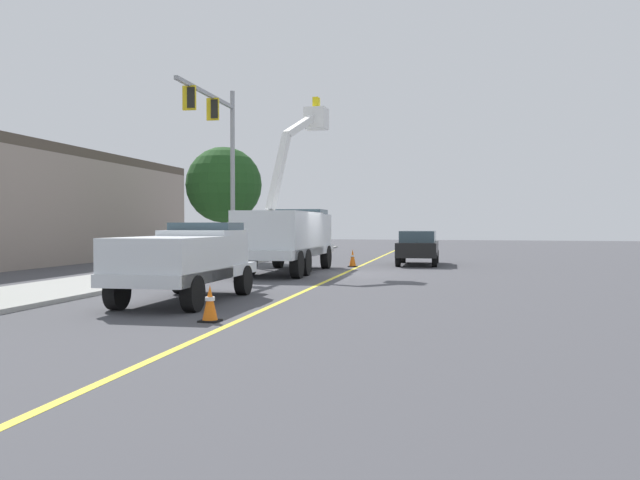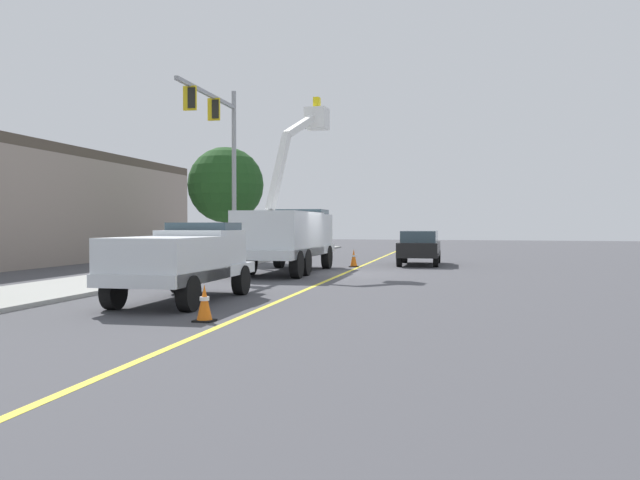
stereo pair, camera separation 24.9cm
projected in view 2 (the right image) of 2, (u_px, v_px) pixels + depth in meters
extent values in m
plane|color=#47474C|center=(343.00, 274.00, 26.41)|extent=(120.00, 120.00, 0.00)
cube|color=#9E9E99|center=(176.00, 270.00, 27.93)|extent=(60.11, 7.49, 0.12)
cube|color=yellow|center=(343.00, 274.00, 26.41)|extent=(49.90, 3.41, 0.01)
cube|color=silver|center=(287.00, 251.00, 27.16)|extent=(8.35, 3.03, 0.36)
cube|color=silver|center=(302.00, 232.00, 29.70)|extent=(2.77, 2.52, 1.60)
cube|color=#384C56|center=(303.00, 217.00, 29.88)|extent=(1.94, 2.21, 0.64)
cube|color=silver|center=(280.00, 234.00, 26.18)|extent=(5.40, 2.84, 1.80)
cube|color=white|center=(279.00, 171.00, 25.21)|extent=(1.51, 0.61, 3.09)
cube|color=white|center=(302.00, 124.00, 26.77)|extent=(2.55, 0.85, 1.38)
cube|color=white|center=(317.00, 119.00, 27.83)|extent=(0.90, 0.90, 0.90)
cube|color=yellow|center=(317.00, 105.00, 27.81)|extent=(0.36, 0.24, 0.60)
cylinder|color=black|center=(279.00, 257.00, 30.21)|extent=(1.06, 0.41, 1.04)
cylinder|color=black|center=(327.00, 257.00, 29.74)|extent=(1.06, 0.41, 1.04)
cylinder|color=black|center=(250.00, 262.00, 25.96)|extent=(1.06, 0.41, 1.04)
cylinder|color=black|center=(305.00, 263.00, 25.49)|extent=(1.06, 0.41, 1.04)
cylinder|color=black|center=(239.00, 264.00, 24.67)|extent=(1.06, 0.41, 1.04)
cylinder|color=black|center=(297.00, 265.00, 24.20)|extent=(1.06, 0.41, 1.04)
cube|color=silver|center=(183.00, 273.00, 16.97)|extent=(5.72, 2.46, 0.30)
cube|color=silver|center=(201.00, 250.00, 18.16)|extent=(2.14, 2.06, 1.10)
cube|color=#384C56|center=(204.00, 233.00, 18.35)|extent=(1.46, 1.85, 0.56)
cube|color=silver|center=(166.00, 259.00, 15.98)|extent=(3.49, 2.31, 1.10)
cylinder|color=black|center=(179.00, 279.00, 18.98)|extent=(0.86, 0.35, 0.84)
cylinder|color=black|center=(241.00, 280.00, 18.59)|extent=(0.86, 0.35, 0.84)
cylinder|color=black|center=(113.00, 292.00, 15.37)|extent=(0.86, 0.35, 0.84)
cylinder|color=black|center=(188.00, 294.00, 14.97)|extent=(0.86, 0.35, 0.84)
cube|color=black|center=(420.00, 249.00, 32.39)|extent=(4.91, 2.21, 0.70)
cube|color=#384C56|center=(420.00, 237.00, 32.52)|extent=(3.56, 1.89, 0.60)
cylinder|color=black|center=(436.00, 260.00, 30.62)|extent=(0.69, 0.28, 0.68)
cylinder|color=black|center=(399.00, 260.00, 30.98)|extent=(0.69, 0.28, 0.68)
cylinder|color=black|center=(438.00, 257.00, 33.81)|extent=(0.69, 0.28, 0.68)
cylinder|color=black|center=(405.00, 256.00, 34.17)|extent=(0.69, 0.28, 0.68)
cube|color=black|center=(205.00, 321.00, 13.46)|extent=(0.40, 0.40, 0.04)
cone|color=orange|center=(204.00, 302.00, 13.45)|extent=(0.32, 0.32, 0.73)
cylinder|color=white|center=(204.00, 299.00, 13.45)|extent=(0.20, 0.20, 0.08)
cube|color=black|center=(354.00, 266.00, 30.86)|extent=(0.40, 0.40, 0.04)
cone|color=orange|center=(354.00, 258.00, 30.85)|extent=(0.32, 0.32, 0.80)
cylinder|color=white|center=(354.00, 256.00, 30.85)|extent=(0.20, 0.20, 0.08)
cylinder|color=gray|center=(234.00, 178.00, 32.11)|extent=(0.22, 0.22, 8.55)
cube|color=gray|center=(208.00, 94.00, 28.76)|extent=(6.69, 0.59, 0.16)
cube|color=gold|center=(214.00, 109.00, 29.42)|extent=(0.16, 0.57, 1.00)
cube|color=black|center=(216.00, 109.00, 29.40)|extent=(0.22, 0.33, 0.84)
cube|color=gold|center=(190.00, 98.00, 26.81)|extent=(0.16, 0.57, 1.00)
cube|color=black|center=(192.00, 98.00, 26.79)|extent=(0.22, 0.33, 0.84)
cube|color=gray|center=(17.00, 210.00, 33.26)|extent=(28.01, 8.30, 5.45)
cube|color=#4C4238|center=(17.00, 152.00, 33.19)|extent=(28.01, 8.30, 0.50)
cylinder|color=brown|center=(226.00, 236.00, 35.45)|extent=(0.32, 0.32, 2.72)
sphere|color=#1E471C|center=(226.00, 185.00, 35.38)|extent=(4.11, 4.11, 4.11)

